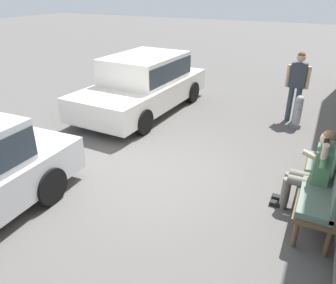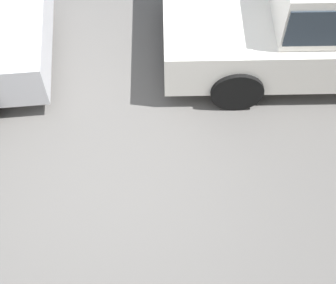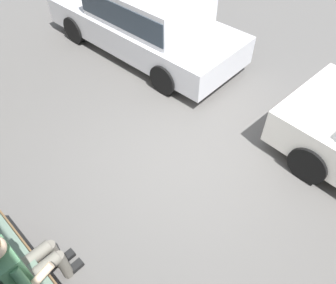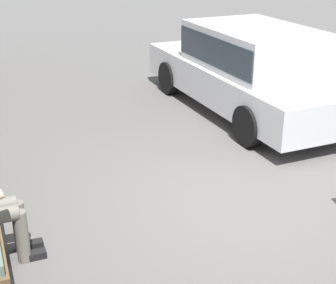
{
  "view_description": "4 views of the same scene",
  "coord_description": "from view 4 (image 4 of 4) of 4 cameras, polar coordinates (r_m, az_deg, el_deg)",
  "views": [
    {
      "loc": [
        4.46,
        2.6,
        3.12
      ],
      "look_at": [
        0.2,
        0.5,
        0.86
      ],
      "focal_mm": 35.0,
      "sensor_mm": 36.0,
      "label": 1
    },
    {
      "loc": [
        -0.56,
        2.6,
        4.86
      ],
      "look_at": [
        -0.7,
        0.21,
        1.14
      ],
      "focal_mm": 55.0,
      "sensor_mm": 36.0,
      "label": 2
    },
    {
      "loc": [
        -2.19,
        2.6,
        4.04
      ],
      "look_at": [
        -0.17,
        0.54,
        0.92
      ],
      "focal_mm": 35.0,
      "sensor_mm": 36.0,
      "label": 3
    },
    {
      "loc": [
        -4.49,
        2.6,
        2.87
      ],
      "look_at": [
        0.01,
        0.81,
        0.87
      ],
      "focal_mm": 55.0,
      "sensor_mm": 36.0,
      "label": 4
    }
  ],
  "objects": [
    {
      "name": "ground_plane",
      "position": [
        5.93,
        7.33,
        -6.66
      ],
      "size": [
        60.0,
        60.0,
        0.0
      ],
      "primitive_type": "plane",
      "color": "#565451"
    },
    {
      "name": "parked_car_mid",
      "position": [
        8.7,
        9.12,
        8.29
      ],
      "size": [
        4.54,
        1.95,
        1.44
      ],
      "color": "silver",
      "rests_on": "ground_plane"
    }
  ]
}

